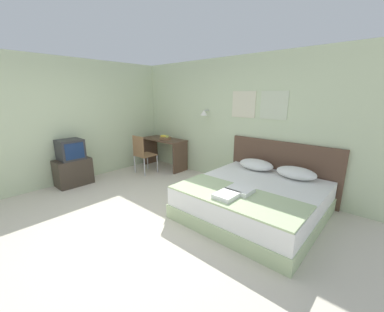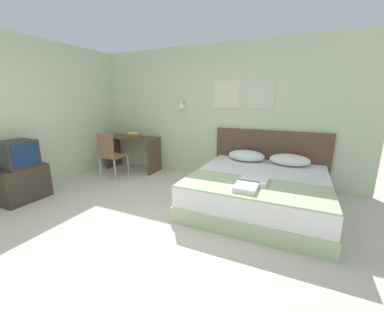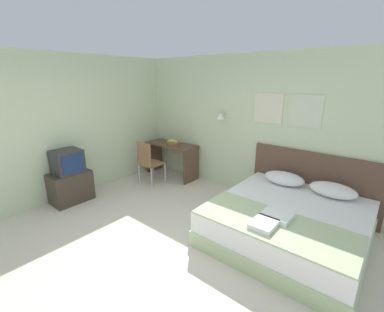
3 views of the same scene
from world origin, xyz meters
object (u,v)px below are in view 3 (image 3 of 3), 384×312
at_px(bed, 288,223).
at_px(desk, 172,154).
at_px(tv_stand, 71,187).
at_px(headboard, 312,183).
at_px(fruit_bowl, 173,143).
at_px(throw_blanket, 272,224).
at_px(desk_chair, 148,160).
at_px(pillow_right, 333,190).
at_px(folded_towel_mid_bed, 264,224).
at_px(folded_towel_near_foot, 277,216).
at_px(pillow_left, 284,178).
at_px(television, 67,162).

relative_size(bed, desk, 1.65).
bearing_deg(tv_stand, headboard, 34.59).
xyz_separation_m(desk, fruit_bowl, (0.09, -0.02, 0.27)).
xyz_separation_m(desk, tv_stand, (-0.52, -2.14, -0.26)).
height_order(throw_blanket, desk_chair, desk_chair).
height_order(fruit_bowl, tv_stand, fruit_bowl).
xyz_separation_m(pillow_right, tv_stand, (-3.89, -2.13, -0.32)).
bearing_deg(headboard, pillow_right, -38.54).
bearing_deg(headboard, throw_blanket, -90.00).
xyz_separation_m(bed, headboard, (0.00, 1.04, 0.28)).
height_order(bed, tv_stand, tv_stand).
relative_size(pillow_right, tv_stand, 0.95).
xyz_separation_m(throw_blanket, folded_towel_mid_bed, (-0.05, -0.14, 0.04)).
bearing_deg(desk, folded_towel_mid_bed, -26.79).
xyz_separation_m(desk_chair, fruit_bowl, (0.10, 0.68, 0.27)).
distance_m(throw_blanket, desk_chair, 3.08).
xyz_separation_m(pillow_right, desk, (-3.37, 0.01, -0.06)).
bearing_deg(desk_chair, headboard, 18.15).
height_order(folded_towel_mid_bed, tv_stand, folded_towel_mid_bed).
bearing_deg(folded_towel_mid_bed, folded_towel_near_foot, 81.44).
bearing_deg(pillow_left, folded_towel_near_foot, -73.23).
relative_size(bed, folded_towel_mid_bed, 6.08).
relative_size(pillow_left, folded_towel_mid_bed, 1.98).
relative_size(throw_blanket, television, 4.04).
height_order(headboard, throw_blanket, headboard).
bearing_deg(fruit_bowl, tv_stand, -105.98).
bearing_deg(tv_stand, desk_chair, 70.61).
height_order(folded_towel_near_foot, desk, desk).
height_order(pillow_left, tv_stand, pillow_left).
distance_m(pillow_left, desk_chair, 2.73).
distance_m(headboard, folded_towel_near_foot, 1.49).
height_order(bed, desk_chair, desk_chair).
height_order(pillow_right, desk_chair, desk_chair).
height_order(pillow_right, folded_towel_near_foot, pillow_right).
height_order(pillow_left, throw_blanket, pillow_left).
relative_size(throw_blanket, folded_towel_mid_bed, 5.68).
distance_m(fruit_bowl, tv_stand, 2.27).
bearing_deg(fruit_bowl, desk_chair, -98.40).
bearing_deg(bed, folded_towel_mid_bed, -94.06).
bearing_deg(tv_stand, pillow_right, 28.75).
distance_m(folded_towel_near_foot, folded_towel_mid_bed, 0.29).
bearing_deg(pillow_right, folded_towel_near_foot, -107.56).
bearing_deg(bed, desk, 165.81).
bearing_deg(desk, television, -103.60).
height_order(desk_chair, television, television).
distance_m(bed, pillow_left, 0.91).
xyz_separation_m(bed, pillow_left, (-0.37, 0.75, 0.35)).
bearing_deg(headboard, tv_stand, -145.41).
relative_size(desk, desk_chair, 1.30).
distance_m(throw_blanket, fruit_bowl, 3.21).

